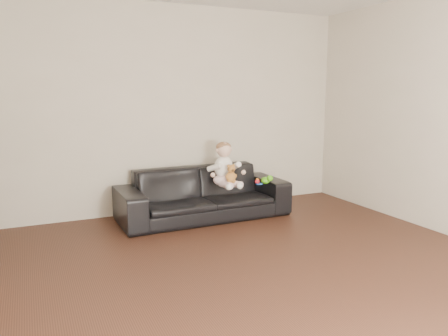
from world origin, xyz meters
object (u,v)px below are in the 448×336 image
sofa (203,193)px  toy_rattle (257,182)px  toy_green (265,180)px  toy_blue_disc (259,184)px  baby (225,167)px  teddy_bear (231,174)px

sofa → toy_rattle: size_ratio=32.52×
sofa → toy_green: sofa is taller
toy_green → toy_rattle: bearing=161.2°
sofa → toy_blue_disc: sofa is taller
sofa → toy_green: (0.75, -0.22, 0.14)m
toy_green → baby: bearing=168.9°
baby → toy_green: size_ratio=4.24×
sofa → teddy_bear: (0.24, -0.28, 0.27)m
sofa → teddy_bear: teddy_bear is taller
baby → teddy_bear: size_ratio=2.43×
toy_rattle → toy_blue_disc: 0.04m
toy_green → sofa: bearing=163.9°
sofa → baby: (0.23, -0.11, 0.33)m
baby → teddy_bear: baby is taller
baby → toy_green: bearing=-25.6°
baby → toy_rattle: bearing=-23.8°
toy_green → toy_blue_disc: (-0.08, 0.01, -0.04)m
teddy_bear → toy_rattle: bearing=3.9°
baby → teddy_bear: bearing=-101.0°
baby → toy_rattle: 0.47m
toy_rattle → toy_blue_disc: toy_rattle is taller
baby → toy_rattle: (0.42, -0.07, -0.21)m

